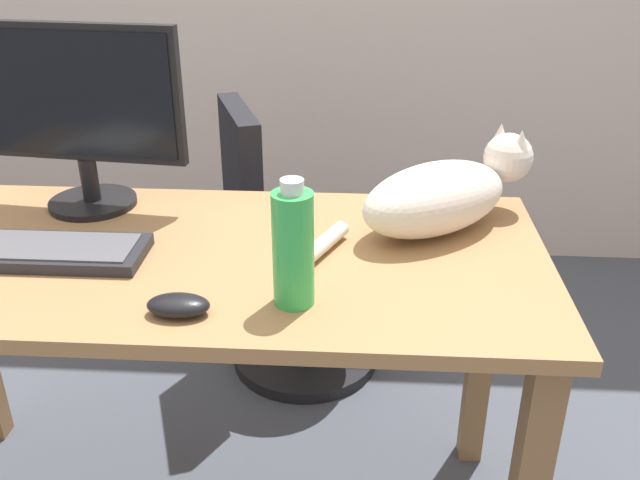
{
  "coord_description": "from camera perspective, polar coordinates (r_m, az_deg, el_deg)",
  "views": [
    {
      "loc": [
        0.35,
        -1.23,
        1.4
      ],
      "look_at": [
        0.28,
        -0.05,
        0.82
      ],
      "focal_mm": 38.83,
      "sensor_mm": 36.0,
      "label": 1
    }
  ],
  "objects": [
    {
      "name": "cat",
      "position": [
        1.5,
        10.1,
        3.79
      ],
      "size": [
        0.51,
        0.4,
        0.2
      ],
      "color": "silver",
      "rests_on": "desk"
    },
    {
      "name": "keyboard",
      "position": [
        1.49,
        -22.42,
        -0.83
      ],
      "size": [
        0.44,
        0.15,
        0.03
      ],
      "color": "#232328",
      "rests_on": "desk"
    },
    {
      "name": "water_bottle",
      "position": [
        1.18,
        -2.23,
        -0.63
      ],
      "size": [
        0.07,
        0.07,
        0.23
      ],
      "color": "green",
      "rests_on": "desk"
    },
    {
      "name": "desk",
      "position": [
        1.49,
        -10.77,
        -4.85
      ],
      "size": [
        1.48,
        0.66,
        0.76
      ],
      "color": "#9E7247",
      "rests_on": "ground_plane"
    },
    {
      "name": "office_chair",
      "position": [
        2.18,
        -2.59,
        -1.97
      ],
      "size": [
        0.51,
        0.48,
        0.88
      ],
      "color": "black",
      "rests_on": "ground_plane"
    },
    {
      "name": "monitor",
      "position": [
        1.63,
        -19.29,
        10.02
      ],
      "size": [
        0.48,
        0.2,
        0.41
      ],
      "color": "black",
      "rests_on": "desk"
    },
    {
      "name": "computer_mouse",
      "position": [
        1.22,
        -11.6,
        -5.29
      ],
      "size": [
        0.11,
        0.06,
        0.04
      ],
      "primitive_type": "ellipsoid",
      "color": "black",
      "rests_on": "desk"
    }
  ]
}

